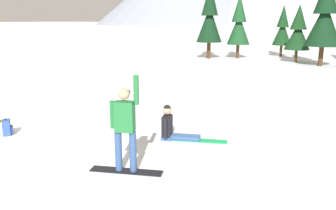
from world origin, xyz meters
name	(u,v)px	position (x,y,z in m)	size (l,w,h in m)	color
ground_plane	(2,149)	(0.00, 0.00, 0.00)	(800.00, 800.00, 0.00)	white
snowboarder_foreground	(125,127)	(3.58, 0.31, 1.00)	(1.59, 0.73, 2.10)	black
snowboarder_midground	(174,128)	(3.54, 2.65, 0.33)	(1.79, 0.90, 0.96)	#335184
backpack_blue	(7,128)	(-0.81, 0.82, 0.21)	(0.38, 0.38, 0.47)	#2D4C9E
pine_tree_tall	(210,17)	(-3.00, 22.36, 3.36)	(2.09, 2.09, 6.16)	#472D19
pine_tree_slender	(298,31)	(3.90, 22.97, 2.35)	(1.89, 1.89, 4.31)	#472D19
pine_tree_young	(283,28)	(2.07, 27.05, 2.42)	(1.65, 1.65, 4.44)	#472D19
pine_tree_twin	(239,24)	(-0.92, 23.74, 2.85)	(1.91, 1.91, 5.23)	#472D19
pine_tree_short	(325,16)	(5.77, 21.32, 3.43)	(2.46, 2.46, 6.29)	#472D19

